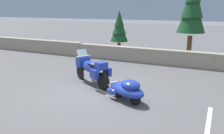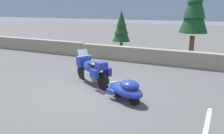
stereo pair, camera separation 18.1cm
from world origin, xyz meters
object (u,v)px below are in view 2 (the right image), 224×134
touring_motorcycle (92,69)px  pine_tree_tall (195,6)px  pine_tree_far_right (121,28)px  car_shaped_trailer (126,89)px

touring_motorcycle → pine_tree_tall: size_ratio=0.41×
pine_tree_tall → pine_tree_far_right: 4.58m
touring_motorcycle → pine_tree_far_right: size_ratio=0.72×
touring_motorcycle → car_shaped_trailer: 2.24m
pine_tree_tall → pine_tree_far_right: size_ratio=1.75×
pine_tree_tall → pine_tree_far_right: bearing=-175.2°
touring_motorcycle → pine_tree_tall: bearing=65.0°
pine_tree_tall → pine_tree_far_right: pine_tree_tall is taller
touring_motorcycle → pine_tree_far_right: bearing=103.0°
car_shaped_trailer → pine_tree_tall: bearing=82.3°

